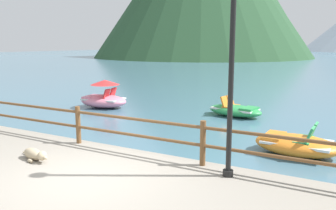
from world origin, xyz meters
The scene contains 7 objects.
ground_plane centered at (0.00, 40.00, 0.00)m, with size 200.00×200.00×0.00m, color #477084.
dock_railing centered at (0.00, 1.55, 0.97)m, with size 23.92×0.12×0.95m.
lamp_post centered at (2.36, 1.24, 2.86)m, with size 0.28×0.28×4.09m.
dog_resting centered at (-1.64, 0.12, 0.52)m, with size 1.06×0.44×0.26m.
pedal_boat_0 centered at (-5.67, 7.45, 0.44)m, with size 2.39×1.64×1.27m.
pedal_boat_1 centered at (0.23, 8.47, 0.24)m, with size 2.44×1.54×0.81m.
pedal_boat_3 centered at (3.14, 4.51, 0.28)m, with size 2.23×1.45×0.86m.
Camera 1 is at (4.31, -4.78, 2.90)m, focal length 36.66 mm.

